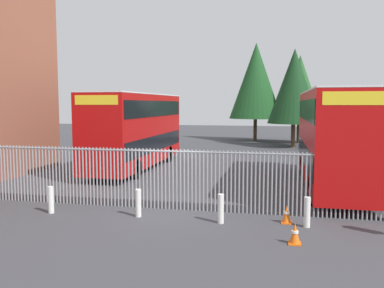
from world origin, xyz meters
TOP-DOWN VIEW (x-y plane):
  - ground_plane at (0.00, 8.00)m, footprint 100.00×100.00m
  - palisade_fence at (-0.63, 0.00)m, footprint 17.15×0.14m
  - double_decker_bus_near_gate at (6.28, 5.31)m, footprint 2.54×10.81m
  - double_decker_bus_behind_fence_left at (-4.36, 8.76)m, footprint 2.54×10.81m
  - bollard_near_left at (-3.91, -1.38)m, footprint 0.20×0.20m
  - bollard_center_front at (-0.75, -1.19)m, footprint 0.20×0.20m
  - bollard_near_right at (2.09, -1.35)m, footprint 0.20×0.20m
  - bollard_far_right at (4.76, -1.21)m, footprint 0.20×0.20m
  - traffic_cone_by_gate at (4.34, -2.87)m, footprint 0.34×0.34m
  - traffic_cone_mid_forecourt at (4.16, -0.90)m, footprint 0.34×0.34m
  - tree_tall_back at (1.46, 28.42)m, footprint 5.37×5.37m
  - tree_short_side at (5.76, 27.01)m, footprint 4.38×4.38m
  - tree_mid_row at (5.09, 22.77)m, footprint 4.54×4.54m

SIDE VIEW (x-z plane):
  - ground_plane at x=0.00m, z-range 0.00..0.00m
  - traffic_cone_by_gate at x=4.34m, z-range -0.01..0.58m
  - traffic_cone_mid_forecourt at x=4.16m, z-range -0.01..0.58m
  - bollard_near_left at x=-3.91m, z-range 0.00..0.95m
  - bollard_center_front at x=-0.75m, z-range 0.00..0.95m
  - bollard_near_right at x=2.09m, z-range 0.00..0.95m
  - bollard_far_right at x=4.76m, z-range 0.00..0.95m
  - palisade_fence at x=-0.63m, z-range 0.01..2.36m
  - double_decker_bus_near_gate at x=6.28m, z-range 0.21..4.63m
  - double_decker_bus_behind_fence_left at x=-4.36m, z-range 0.21..4.63m
  - tree_mid_row at x=5.09m, z-range 1.05..9.66m
  - tree_short_side at x=5.76m, z-range 1.11..9.61m
  - tree_tall_back at x=1.46m, z-range 1.16..11.17m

